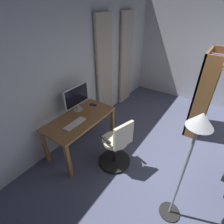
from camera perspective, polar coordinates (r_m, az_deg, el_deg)
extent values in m
cube|color=silver|center=(3.61, -9.46, 14.53)|extent=(5.31, 0.10, 2.76)
cube|color=#BBB09C|center=(4.76, 4.62, 16.56)|extent=(0.52, 0.06, 2.32)
cube|color=#BBB09C|center=(4.00, -2.53, 13.45)|extent=(0.52, 0.06, 2.32)
cube|color=#966338|center=(3.15, -10.66, -2.16)|extent=(1.31, 0.66, 0.04)
cube|color=olive|center=(3.58, 0.13, -3.88)|extent=(0.06, 0.06, 0.70)
cube|color=olive|center=(2.92, -14.23, -15.75)|extent=(0.06, 0.06, 0.70)
cube|color=olive|center=(3.88, -6.98, -0.91)|extent=(0.06, 0.06, 0.70)
cube|color=#976334|center=(3.28, -21.29, -10.75)|extent=(0.06, 0.06, 0.70)
cylinder|color=black|center=(3.27, 0.92, -15.69)|extent=(0.56, 0.56, 0.02)
sphere|color=black|center=(3.40, 4.35, -13.76)|extent=(0.05, 0.05, 0.05)
sphere|color=black|center=(3.45, -0.71, -12.85)|extent=(0.05, 0.05, 0.05)
sphere|color=black|center=(3.28, -3.76, -16.01)|extent=(0.05, 0.05, 0.05)
sphere|color=black|center=(3.13, -0.32, -19.30)|extent=(0.05, 0.05, 0.05)
sphere|color=black|center=(3.21, 5.00, -17.70)|extent=(0.05, 0.05, 0.05)
cylinder|color=black|center=(3.10, 0.95, -12.84)|extent=(0.06, 0.06, 0.47)
cylinder|color=beige|center=(2.92, 1.00, -9.32)|extent=(0.55, 0.55, 0.05)
cube|color=beige|center=(2.66, 3.84, -7.86)|extent=(0.37, 0.15, 0.41)
cube|color=black|center=(2.74, -2.23, -9.00)|extent=(0.11, 0.24, 0.03)
cube|color=black|center=(2.94, 4.04, -5.69)|extent=(0.11, 0.24, 0.03)
cylinder|color=#B7BCC1|center=(3.37, -11.12, 0.89)|extent=(0.18, 0.18, 0.01)
cylinder|color=#B7BCC1|center=(3.34, -11.21, 1.68)|extent=(0.04, 0.04, 0.10)
cube|color=#B7BCC1|center=(3.23, -11.73, 5.32)|extent=(0.59, 0.03, 0.38)
cube|color=black|center=(3.22, -11.51, 5.24)|extent=(0.54, 0.01, 0.34)
cube|color=white|center=(2.98, -12.27, -3.82)|extent=(0.42, 0.12, 0.02)
cube|color=#232328|center=(3.47, -6.22, 2.40)|extent=(0.10, 0.16, 0.01)
cube|color=brown|center=(4.40, 29.20, 7.10)|extent=(0.04, 0.30, 1.75)
cube|color=brown|center=(3.68, 27.22, 2.96)|extent=(0.04, 0.30, 1.75)
cube|color=brown|center=(4.05, 26.51, 5.79)|extent=(0.83, 0.04, 1.75)
cube|color=brown|center=(4.31, 26.29, -1.64)|extent=(0.75, 0.30, 0.04)
cube|color=brown|center=(4.04, 28.30, 5.22)|extent=(0.75, 0.30, 0.04)
cube|color=brown|center=(3.84, 30.61, 12.90)|extent=(0.75, 0.30, 0.04)
cube|color=#416BC3|center=(4.09, 26.02, -1.89)|extent=(0.03, 0.25, 0.15)
cube|color=yellow|center=(4.11, 28.98, 7.13)|extent=(0.04, 0.26, 0.18)
cube|color=teal|center=(3.48, 30.47, 13.66)|extent=(0.04, 0.21, 0.24)
cube|color=#844A9B|center=(4.18, 26.32, -1.22)|extent=(0.05, 0.21, 0.15)
cube|color=#8B3B95|center=(3.97, 28.73, 6.75)|extent=(0.03, 0.22, 0.22)
cube|color=#8654B1|center=(3.79, 31.12, 14.61)|extent=(0.05, 0.26, 0.22)
cube|color=orange|center=(4.26, 26.78, -0.02)|extent=(0.03, 0.23, 0.23)
cube|color=orange|center=(4.23, 29.26, 7.69)|extent=(0.04, 0.26, 0.17)
cylinder|color=black|center=(2.90, 18.45, -28.90)|extent=(0.28, 0.28, 0.02)
cylinder|color=#A5A5A8|center=(2.29, 21.89, -19.72)|extent=(0.03, 0.03, 1.53)
cone|color=#B7BCC1|center=(1.74, 27.50, -2.31)|extent=(0.25, 0.25, 0.15)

